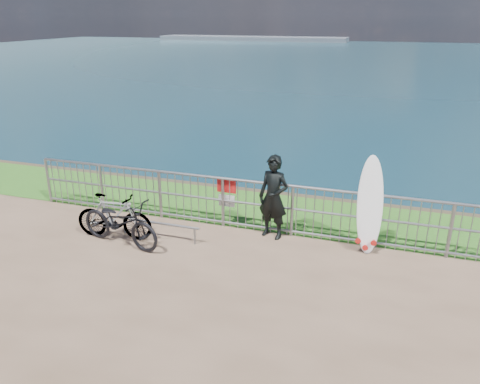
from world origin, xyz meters
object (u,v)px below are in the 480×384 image
(bicycle_far, at_px, (114,216))
(bicycle_near, at_px, (120,222))
(surfboard, at_px, (370,209))
(surfer, at_px, (273,197))

(bicycle_far, bearing_deg, bicycle_near, -135.45)
(surfboard, height_order, bicycle_near, surfboard)
(surfer, relative_size, surfboard, 0.92)
(bicycle_near, height_order, bicycle_far, bicycle_near)
(bicycle_near, xyz_separation_m, bicycle_far, (-0.27, 0.21, -0.00))
(surfboard, xyz_separation_m, bicycle_near, (-4.66, -1.28, -0.39))
(surfer, height_order, surfboard, surfboard)
(surfer, relative_size, bicycle_far, 1.08)
(bicycle_near, bearing_deg, surfboard, -63.81)
(surfer, bearing_deg, bicycle_far, -147.09)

